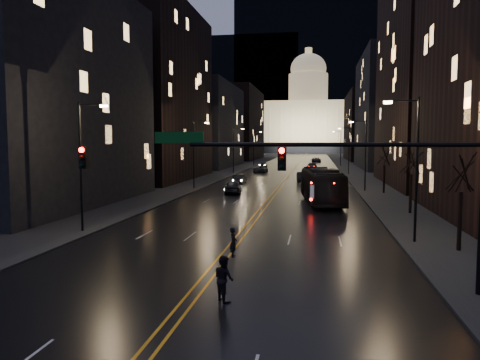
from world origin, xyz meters
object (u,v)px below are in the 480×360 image
at_px(bus, 322,186).
at_px(receding_car_a, 303,177).
at_px(traffic_signal, 340,171).
at_px(oncoming_car_b, 240,179).
at_px(oncoming_car_a, 233,187).
at_px(pedestrian_b, 224,278).
at_px(pedestrian_a, 233,242).

distance_m(bus, receding_car_a, 24.09).
xyz_separation_m(traffic_signal, bus, (-0.37, 28.50, -3.31)).
bearing_deg(bus, receding_car_a, 88.87).
xyz_separation_m(bus, oncoming_car_b, (-11.76, 19.74, -1.07)).
relative_size(oncoming_car_b, receding_car_a, 0.90).
bearing_deg(receding_car_a, bus, -89.61).
bearing_deg(oncoming_car_a, receding_car_a, -120.86).
xyz_separation_m(oncoming_car_b, pedestrian_b, (7.60, -50.24, 0.20)).
bearing_deg(bus, oncoming_car_a, 138.17).
height_order(traffic_signal, bus, traffic_signal).
xyz_separation_m(traffic_signal, pedestrian_a, (-5.39, 5.00, -4.28)).
xyz_separation_m(traffic_signal, oncoming_car_b, (-12.13, 48.24, -4.39)).
relative_size(receding_car_a, pedestrian_a, 2.96).
relative_size(oncoming_car_a, receding_car_a, 0.98).
distance_m(receding_car_a, pedestrian_b, 54.46).
distance_m(oncoming_car_b, pedestrian_b, 50.81).
bearing_deg(oncoming_car_a, pedestrian_a, 94.55).
distance_m(oncoming_car_a, receding_car_a, 18.49).
relative_size(bus, receding_car_a, 2.65).
distance_m(oncoming_car_a, oncoming_car_b, 12.58).
relative_size(traffic_signal, bus, 1.35).
relative_size(bus, oncoming_car_a, 2.70).
distance_m(oncoming_car_b, receding_car_a, 10.10).
bearing_deg(oncoming_car_a, pedestrian_b, 93.99).
bearing_deg(bus, oncoming_car_b, 113.52).
relative_size(oncoming_car_b, pedestrian_b, 2.37).
xyz_separation_m(oncoming_car_a, pedestrian_a, (5.46, -30.72, 0.01)).
distance_m(traffic_signal, pedestrian_b, 6.48).
bearing_deg(oncoming_car_b, pedestrian_b, 100.43).
distance_m(pedestrian_a, pedestrian_b, 7.05).
bearing_deg(pedestrian_a, traffic_signal, -137.05).
height_order(oncoming_car_b, receding_car_a, receding_car_a).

